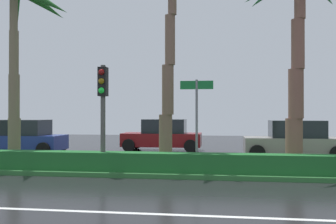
% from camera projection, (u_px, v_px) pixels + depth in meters
% --- Properties ---
extents(ground_plane, '(90.00, 42.00, 0.10)m').
position_uv_depth(ground_plane, '(228.00, 168.00, 14.21)').
color(ground_plane, black).
extents(near_lane_divider_stripe, '(81.00, 0.14, 0.01)m').
position_uv_depth(near_lane_divider_stripe, '(234.00, 217.00, 7.28)').
color(near_lane_divider_stripe, white).
rests_on(near_lane_divider_stripe, ground_plane).
extents(median_strip, '(85.50, 4.00, 0.15)m').
position_uv_depth(median_strip, '(228.00, 169.00, 13.22)').
color(median_strip, '#2D6B33').
rests_on(median_strip, ground_plane).
extents(median_hedge, '(76.50, 0.70, 0.60)m').
position_uv_depth(median_hedge, '(229.00, 163.00, 11.83)').
color(median_hedge, '#1E6028').
rests_on(median_hedge, median_strip).
extents(palm_tree_mid_left, '(4.46, 4.32, 7.31)m').
position_uv_depth(palm_tree_mid_left, '(14.00, 12.00, 14.51)').
color(palm_tree_mid_left, '#70634B').
rests_on(palm_tree_mid_left, median_strip).
extents(palm_tree_centre, '(4.21, 4.26, 7.36)m').
position_uv_depth(palm_tree_centre, '(300.00, 1.00, 12.83)').
color(palm_tree_centre, brown).
rests_on(palm_tree_centre, median_strip).
extents(traffic_signal_median_left, '(0.28, 0.43, 3.48)m').
position_uv_depth(traffic_signal_median_left, '(103.00, 98.00, 12.44)').
color(traffic_signal_median_left, '#4C4C47').
rests_on(traffic_signal_median_left, median_strip).
extents(street_name_sign, '(1.10, 0.08, 3.00)m').
position_uv_depth(street_name_sign, '(197.00, 112.00, 12.48)').
color(street_name_sign, slate).
rests_on(street_name_sign, median_strip).
extents(car_in_traffic_leading, '(4.30, 2.02, 1.72)m').
position_uv_depth(car_in_traffic_leading, '(22.00, 138.00, 18.73)').
color(car_in_traffic_leading, navy).
rests_on(car_in_traffic_leading, ground_plane).
extents(car_in_traffic_second, '(4.30, 2.02, 1.72)m').
position_uv_depth(car_in_traffic_second, '(163.00, 136.00, 20.66)').
color(car_in_traffic_second, maroon).
rests_on(car_in_traffic_second, ground_plane).
extents(car_in_traffic_third, '(4.30, 2.02, 1.72)m').
position_uv_depth(car_in_traffic_third, '(294.00, 140.00, 16.80)').
color(car_in_traffic_third, gray).
rests_on(car_in_traffic_third, ground_plane).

